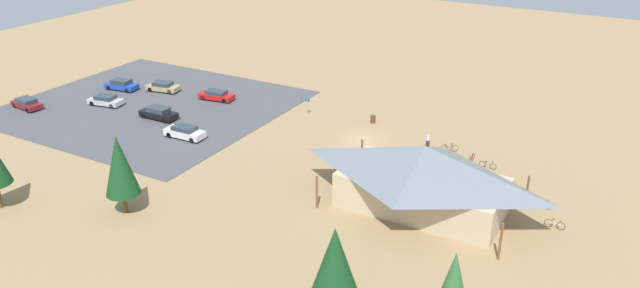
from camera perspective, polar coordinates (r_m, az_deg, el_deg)
ground at (r=67.82m, az=3.98°, el=0.41°), size 160.00×160.00×0.00m
parking_lot_asphalt at (r=80.47m, az=-15.43°, el=3.47°), size 32.32×29.74×0.05m
bike_pavilion at (r=53.44m, az=9.54°, el=-2.79°), size 16.24×9.29×5.93m
trash_bin at (r=72.34m, az=4.92°, el=2.32°), size 0.60×0.60×0.90m
lot_sign at (r=74.15m, az=-1.15°, el=3.75°), size 0.56×0.08×2.20m
pine_west at (r=54.19m, az=-18.05°, el=-1.89°), size 2.93×2.93×7.17m
pine_mideast at (r=39.83m, az=1.39°, el=-10.87°), size 3.22×3.22×6.82m
bicycle_white_yard_front at (r=54.73m, az=20.91°, el=-6.95°), size 1.69×0.48×0.82m
bicycle_green_yard_right at (r=63.27m, az=15.27°, el=-1.89°), size 1.72×0.48×0.82m
bicycle_black_by_bin at (r=66.13m, az=11.90°, el=-0.35°), size 1.68×0.79×0.86m
bicycle_silver_edge_north at (r=57.59m, az=18.16°, el=-4.96°), size 1.29×1.02×0.79m
bicycle_orange_lone_east at (r=57.33m, az=19.84°, el=-5.30°), size 1.73×0.52×0.86m
bicycle_red_edge_south at (r=64.21m, az=13.85°, el=-1.31°), size 0.48×1.70×0.82m
bicycle_yellow_trailside at (r=62.97m, az=12.89°, el=-1.76°), size 1.64×0.48×0.76m
car_silver_back_corner at (r=81.92m, az=-19.22°, el=3.85°), size 4.56×2.57×1.29m
car_red_far_end at (r=80.30m, az=-9.57°, el=4.48°), size 4.74×2.27×1.28m
car_white_near_entry at (r=69.33m, az=-12.41°, el=1.10°), size 4.66×1.96×1.39m
car_blue_by_curb at (r=87.18m, az=-17.90°, el=5.25°), size 4.63×2.42×1.42m
car_maroon_mid_lot at (r=84.56m, az=-25.51°, el=3.42°), size 4.48×2.32×1.29m
car_tan_inner_stall at (r=85.02m, az=-14.33°, el=5.17°), size 4.63×2.57×1.30m
car_black_aisle_side at (r=75.53m, az=-14.72°, el=2.79°), size 4.69×1.88×1.43m
visitor_crossing_yard at (r=66.42m, az=9.97°, el=0.39°), size 0.38×0.36×1.68m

